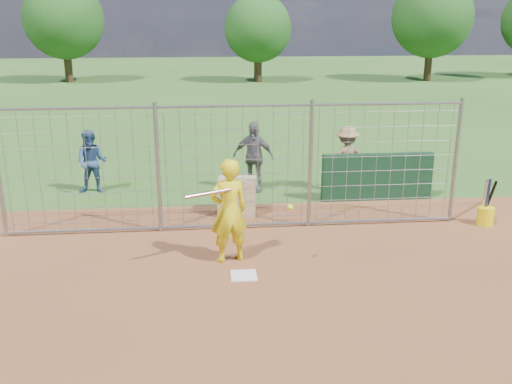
{
  "coord_description": "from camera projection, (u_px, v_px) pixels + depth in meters",
  "views": [
    {
      "loc": [
        -0.61,
        -8.82,
        4.18
      ],
      "look_at": [
        0.3,
        0.8,
        1.15
      ],
      "focal_mm": 40.0,
      "sensor_mm": 36.0,
      "label": 1
    }
  ],
  "objects": [
    {
      "name": "batter",
      "position": [
        229.0,
        211.0,
        9.82
      ],
      "size": [
        0.78,
        0.62,
        1.86
      ],
      "primitive_type": "imported",
      "rotation": [
        0.0,
        0.0,
        3.42
      ],
      "color": "yellow",
      "rests_on": "ground"
    },
    {
      "name": "infield_dirt",
      "position": [
        261.0,
        378.0,
        6.84
      ],
      "size": [
        18.0,
        18.0,
        0.0
      ],
      "primitive_type": "plane",
      "color": "brown",
      "rests_on": "ground"
    },
    {
      "name": "equipment_in_play",
      "position": [
        228.0,
        197.0,
        9.4
      ],
      "size": [
        1.79,
        0.44,
        0.33
      ],
      "color": "silver",
      "rests_on": "ground"
    },
    {
      "name": "tree_line",
      "position": [
        260.0,
        21.0,
        35.58
      ],
      "size": [
        44.66,
        6.72,
        6.48
      ],
      "color": "#3F2B19",
      "rests_on": "ground"
    },
    {
      "name": "ground",
      "position": [
        243.0,
        271.0,
        9.69
      ],
      "size": [
        100.0,
        100.0,
        0.0
      ],
      "primitive_type": "plane",
      "color": "#2D591E",
      "rests_on": "ground"
    },
    {
      "name": "backstop_fence",
      "position": [
        235.0,
        169.0,
        11.21
      ],
      "size": [
        9.08,
        0.08,
        2.6
      ],
      "color": "gray",
      "rests_on": "ground"
    },
    {
      "name": "dugout_wall",
      "position": [
        377.0,
        177.0,
        13.25
      ],
      "size": [
        2.6,
        0.2,
        1.1
      ],
      "primitive_type": "cube",
      "color": "#11381E",
      "rests_on": "ground"
    },
    {
      "name": "bystander_c",
      "position": [
        346.0,
        159.0,
        13.82
      ],
      "size": [
        1.1,
        0.71,
        1.62
      ],
      "primitive_type": "imported",
      "rotation": [
        0.0,
        0.0,
        3.25
      ],
      "color": "olive",
      "rests_on": "ground"
    },
    {
      "name": "bystander_b",
      "position": [
        253.0,
        157.0,
        13.84
      ],
      "size": [
        1.09,
        0.74,
        1.72
      ],
      "primitive_type": "imported",
      "rotation": [
        0.0,
        0.0,
        -0.35
      ],
      "color": "#58575C",
      "rests_on": "ground"
    },
    {
      "name": "bystander_a",
      "position": [
        92.0,
        162.0,
        13.68
      ],
      "size": [
        0.8,
        0.65,
        1.55
      ],
      "primitive_type": "imported",
      "rotation": [
        0.0,
        0.0,
        -0.09
      ],
      "color": "navy",
      "rests_on": "ground"
    },
    {
      "name": "home_plate",
      "position": [
        244.0,
        276.0,
        9.49
      ],
      "size": [
        0.43,
        0.43,
        0.02
      ],
      "primitive_type": "cube",
      "color": "silver",
      "rests_on": "ground"
    },
    {
      "name": "bucket_with_bats",
      "position": [
        486.0,
        213.0,
        11.75
      ],
      "size": [
        0.34,
        0.38,
        0.98
      ],
      "color": "yellow",
      "rests_on": "ground"
    },
    {
      "name": "equipment_bin",
      "position": [
        237.0,
        196.0,
        12.34
      ],
      "size": [
        0.87,
        0.65,
        0.8
      ],
      "primitive_type": "cube",
      "rotation": [
        0.0,
        0.0,
        -0.13
      ],
      "color": "tan",
      "rests_on": "ground"
    }
  ]
}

